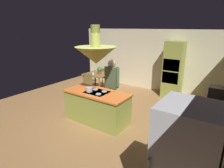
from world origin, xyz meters
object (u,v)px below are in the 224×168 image
person_at_island (112,83)px  canister_flour (211,112)px  chair_facing_island (87,83)px  potted_plant_on_table (100,70)px  cooking_pot_on_cooktop (89,89)px  chair_by_back_wall (106,76)px  cup_on_table (93,73)px  kitchen_island (97,107)px  canister_sugar (213,107)px  oven_tower (173,70)px  dining_table (97,76)px  microwave_on_counter (219,92)px

person_at_island → canister_flour: bearing=-8.9°
chair_facing_island → potted_plant_on_table: bearing=78.8°
chair_facing_island → cooking_pot_on_cooktop: 2.25m
chair_facing_island → chair_by_back_wall: size_ratio=1.00×
cup_on_table → cooking_pot_on_cooktop: (1.57, -2.01, 0.18)m
kitchen_island → canister_sugar: (2.84, 0.43, 0.55)m
chair_facing_island → potted_plant_on_table: 0.80m
oven_tower → chair_facing_island: size_ratio=2.46×
chair_facing_island → canister_sugar: (4.54, -1.00, 0.50)m
oven_tower → potted_plant_on_table: 2.90m
person_at_island → chair_by_back_wall: size_ratio=1.97×
potted_plant_on_table → person_at_island: bearing=-41.5°
kitchen_island → cup_on_table: kitchen_island is taller
kitchen_island → canister_flour: canister_flour is taller
cooking_pot_on_cooktop → canister_sugar: bearing=10.6°
dining_table → chair_by_back_wall: chair_by_back_wall is taller
oven_tower → cooking_pot_on_cooktop: 3.60m
person_at_island → cooking_pot_on_cooktop: person_at_island is taller
chair_facing_island → cup_on_table: (-0.03, 0.44, 0.30)m
chair_facing_island → microwave_on_counter: (4.54, 0.02, 0.54)m
chair_facing_island → canister_flour: (4.54, -1.18, 0.47)m
cup_on_table → canister_flour: bearing=-19.6°
dining_table → cooking_pot_on_cooktop: bearing=-55.4°
microwave_on_counter → cooking_pot_on_cooktop: bearing=-152.1°
kitchen_island → potted_plant_on_table: size_ratio=6.25×
oven_tower → person_at_island: 2.77m
dining_table → chair_facing_island: (0.00, -0.66, -0.15)m
person_at_island → potted_plant_on_table: bearing=138.5°
oven_tower → canister_sugar: 3.30m
person_at_island → cup_on_table: (-1.76, 1.18, -0.19)m
person_at_island → microwave_on_counter: size_ratio=3.74×
dining_table → chair_facing_island: 0.68m
microwave_on_counter → chair_facing_island: bearing=-179.7°
chair_by_back_wall → canister_flour: size_ratio=6.04×
kitchen_island → canister_sugar: canister_sugar is taller
kitchen_island → cooking_pot_on_cooktop: 0.57m
dining_table → potted_plant_on_table: 0.31m
dining_table → canister_flour: bearing=-22.1°
chair_by_back_wall → cooking_pot_on_cooktop: size_ratio=4.83×
chair_facing_island → canister_flour: canister_flour is taller
canister_flour → canister_sugar: size_ratio=0.70×
canister_sugar → cooking_pot_on_cooktop: canister_sugar is taller
chair_by_back_wall → microwave_on_counter: (4.54, -1.31, 0.54)m
chair_facing_island → dining_table: bearing=90.0°
dining_table → chair_by_back_wall: bearing=90.0°
canister_sugar → oven_tower: bearing=121.8°
chair_by_back_wall → microwave_on_counter: 4.76m
cup_on_table → cooking_pot_on_cooktop: cooking_pot_on_cooktop is taller
chair_facing_island → chair_by_back_wall: (0.00, 1.33, 0.00)m
person_at_island → cup_on_table: size_ratio=19.09×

